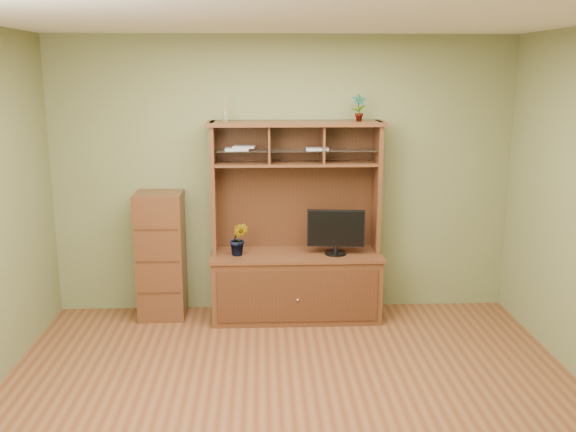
{
  "coord_description": "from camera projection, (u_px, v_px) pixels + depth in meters",
  "views": [
    {
      "loc": [
        -0.21,
        -4.22,
        2.36
      ],
      "look_at": [
        0.01,
        1.2,
        1.13
      ],
      "focal_mm": 40.0,
      "sensor_mm": 36.0,
      "label": 1
    }
  ],
  "objects": [
    {
      "name": "media_hutch",
      "position": [
        296.0,
        265.0,
        6.21
      ],
      "size": [
        1.66,
        0.61,
        1.9
      ],
      "color": "#452613",
      "rests_on": "room"
    },
    {
      "name": "orchid_plant",
      "position": [
        239.0,
        239.0,
        6.05
      ],
      "size": [
        0.2,
        0.17,
        0.32
      ],
      "primitive_type": "imported",
      "rotation": [
        0.0,
        0.0,
        -0.2
      ],
      "color": "#2C5D20",
      "rests_on": "media_hutch"
    },
    {
      "name": "room",
      "position": [
        293.0,
        224.0,
        4.34
      ],
      "size": [
        4.54,
        4.04,
        2.74
      ],
      "color": "brown",
      "rests_on": "ground"
    },
    {
      "name": "reed_diffuser",
      "position": [
        225.0,
        111.0,
        5.93
      ],
      "size": [
        0.05,
        0.05,
        0.25
      ],
      "color": "silver",
      "rests_on": "media_hutch"
    },
    {
      "name": "magazines",
      "position": [
        265.0,
        148.0,
        6.03
      ],
      "size": [
        0.97,
        0.18,
        0.04
      ],
      "color": "#BCBBC1",
      "rests_on": "media_hutch"
    },
    {
      "name": "top_plant",
      "position": [
        359.0,
        108.0,
        5.98
      ],
      "size": [
        0.13,
        0.1,
        0.25
      ],
      "primitive_type": "imported",
      "rotation": [
        0.0,
        0.0,
        0.06
      ],
      "color": "#2F6724",
      "rests_on": "media_hutch"
    },
    {
      "name": "monitor",
      "position": [
        336.0,
        231.0,
        6.07
      ],
      "size": [
        0.54,
        0.21,
        0.43
      ],
      "rotation": [
        0.0,
        0.0,
        -0.1
      ],
      "color": "black",
      "rests_on": "media_hutch"
    },
    {
      "name": "side_cabinet",
      "position": [
        161.0,
        255.0,
        6.19
      ],
      "size": [
        0.44,
        0.4,
        1.24
      ],
      "color": "#452613",
      "rests_on": "room"
    }
  ]
}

